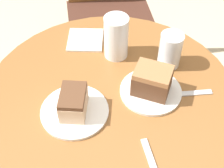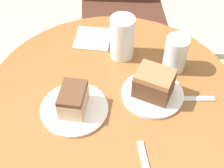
{
  "view_description": "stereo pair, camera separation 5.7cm",
  "coord_description": "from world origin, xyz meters",
  "px_view_note": "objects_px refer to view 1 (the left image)",
  "views": [
    {
      "loc": [
        -0.0,
        -0.65,
        1.47
      ],
      "look_at": [
        0.0,
        0.0,
        0.75
      ],
      "focal_mm": 50.0,
      "sensor_mm": 36.0,
      "label": 1
    },
    {
      "loc": [
        0.05,
        -0.65,
        1.47
      ],
      "look_at": [
        0.0,
        0.0,
        0.75
      ],
      "focal_mm": 50.0,
      "sensor_mm": 36.0,
      "label": 2
    }
  ],
  "objects_px": {
    "plate_near": "(152,92)",
    "cake_slice_near": "(154,81)",
    "cake_slice_far": "(75,102)",
    "chair": "(110,10)",
    "plate_far": "(76,111)",
    "glass_lemonade": "(118,39)",
    "glass_water": "(171,52)"
  },
  "relations": [
    {
      "from": "chair",
      "to": "glass_water",
      "type": "distance_m",
      "value": 0.77
    },
    {
      "from": "cake_slice_near",
      "to": "glass_water",
      "type": "height_order",
      "value": "glass_water"
    },
    {
      "from": "plate_near",
      "to": "cake_slice_far",
      "type": "bearing_deg",
      "value": -162.47
    },
    {
      "from": "chair",
      "to": "cake_slice_near",
      "type": "bearing_deg",
      "value": -89.37
    },
    {
      "from": "cake_slice_far",
      "to": "glass_lemonade",
      "type": "height_order",
      "value": "glass_lemonade"
    },
    {
      "from": "plate_near",
      "to": "cake_slice_near",
      "type": "bearing_deg",
      "value": 90.0
    },
    {
      "from": "plate_far",
      "to": "glass_lemonade",
      "type": "bearing_deg",
      "value": 63.48
    },
    {
      "from": "plate_near",
      "to": "glass_lemonade",
      "type": "bearing_deg",
      "value": 120.56
    },
    {
      "from": "cake_slice_near",
      "to": "cake_slice_far",
      "type": "distance_m",
      "value": 0.25
    },
    {
      "from": "plate_near",
      "to": "cake_slice_near",
      "type": "height_order",
      "value": "cake_slice_near"
    },
    {
      "from": "plate_far",
      "to": "chair",
      "type": "bearing_deg",
      "value": 83.25
    },
    {
      "from": "cake_slice_near",
      "to": "glass_water",
      "type": "bearing_deg",
      "value": 61.75
    },
    {
      "from": "chair",
      "to": "cake_slice_far",
      "type": "height_order",
      "value": "chair"
    },
    {
      "from": "cake_slice_near",
      "to": "plate_far",
      "type": "bearing_deg",
      "value": -162.47
    },
    {
      "from": "cake_slice_far",
      "to": "cake_slice_near",
      "type": "bearing_deg",
      "value": 17.53
    },
    {
      "from": "cake_slice_far",
      "to": "glass_water",
      "type": "distance_m",
      "value": 0.37
    },
    {
      "from": "plate_far",
      "to": "cake_slice_near",
      "type": "bearing_deg",
      "value": 17.53
    },
    {
      "from": "chair",
      "to": "cake_slice_far",
      "type": "xyz_separation_m",
      "value": [
        -0.11,
        -0.89,
        0.29
      ]
    },
    {
      "from": "plate_far",
      "to": "glass_water",
      "type": "distance_m",
      "value": 0.38
    },
    {
      "from": "glass_water",
      "to": "plate_near",
      "type": "bearing_deg",
      "value": -118.25
    },
    {
      "from": "plate_near",
      "to": "glass_lemonade",
      "type": "relative_size",
      "value": 1.26
    },
    {
      "from": "glass_lemonade",
      "to": "glass_water",
      "type": "relative_size",
      "value": 1.25
    },
    {
      "from": "chair",
      "to": "plate_far",
      "type": "xyz_separation_m",
      "value": [
        -0.11,
        -0.89,
        0.25
      ]
    },
    {
      "from": "glass_lemonade",
      "to": "chair",
      "type": "bearing_deg",
      "value": 92.1
    },
    {
      "from": "chair",
      "to": "cake_slice_near",
      "type": "distance_m",
      "value": 0.88
    },
    {
      "from": "plate_near",
      "to": "cake_slice_near",
      "type": "relative_size",
      "value": 1.45
    },
    {
      "from": "plate_near",
      "to": "chair",
      "type": "bearing_deg",
      "value": 99.13
    },
    {
      "from": "plate_far",
      "to": "glass_lemonade",
      "type": "height_order",
      "value": "glass_lemonade"
    },
    {
      "from": "chair",
      "to": "cake_slice_near",
      "type": "height_order",
      "value": "chair"
    },
    {
      "from": "chair",
      "to": "plate_far",
      "type": "relative_size",
      "value": 4.22
    },
    {
      "from": "chair",
      "to": "glass_water",
      "type": "bearing_deg",
      "value": -81.98
    },
    {
      "from": "cake_slice_far",
      "to": "glass_lemonade",
      "type": "xyz_separation_m",
      "value": [
        0.13,
        0.26,
        0.02
      ]
    }
  ]
}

